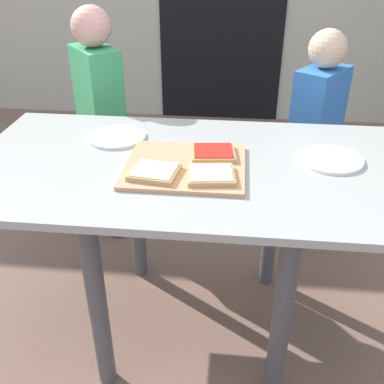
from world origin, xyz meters
name	(u,v)px	position (x,y,z in m)	size (l,w,h in m)	color
ground_plane	(196,323)	(0.00, 0.00, 0.00)	(16.00, 16.00, 0.00)	#7E5E4F
dining_table	(197,192)	(0.00, 0.00, 0.58)	(1.41, 0.72, 0.68)	#A7A8A5
cutting_board	(185,166)	(-0.03, -0.04, 0.69)	(0.35, 0.31, 0.01)	tan
pizza_slice_far_right	(213,153)	(0.05, 0.04, 0.71)	(0.14, 0.13, 0.02)	tan
pizza_slice_near_right	(211,175)	(0.05, -0.11, 0.71)	(0.14, 0.13, 0.02)	tan
pizza_slice_near_left	(154,172)	(-0.11, -0.11, 0.71)	(0.15, 0.14, 0.02)	tan
plate_white_left	(117,137)	(-0.29, 0.16, 0.69)	(0.20, 0.20, 0.01)	silver
plate_white_right	(330,159)	(0.40, 0.06, 0.69)	(0.20, 0.20, 0.01)	white
child_left	(101,115)	(-0.48, 0.60, 0.60)	(0.26, 0.27, 1.05)	#453440
child_right	(315,131)	(0.45, 0.64, 0.55)	(0.25, 0.28, 0.97)	#434B50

